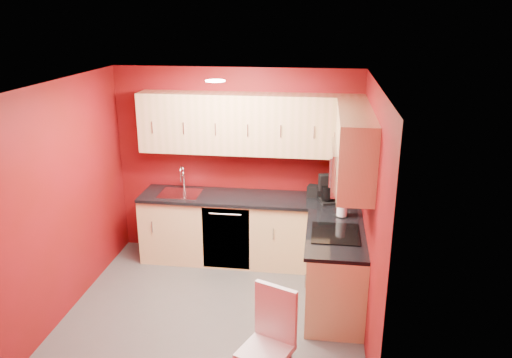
% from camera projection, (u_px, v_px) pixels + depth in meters
% --- Properties ---
extents(floor, '(3.20, 3.20, 0.00)m').
position_uv_depth(floor, '(215.00, 309.00, 5.55)').
color(floor, '#484543').
rests_on(floor, ground).
extents(ceiling, '(3.20, 3.20, 0.00)m').
position_uv_depth(ceiling, '(209.00, 83.00, 4.76)').
color(ceiling, white).
rests_on(ceiling, wall_back).
extents(wall_back, '(3.20, 0.00, 3.20)m').
position_uv_depth(wall_back, '(237.00, 164.00, 6.56)').
color(wall_back, maroon).
rests_on(wall_back, floor).
extents(wall_front, '(3.20, 0.00, 3.20)m').
position_uv_depth(wall_front, '(169.00, 278.00, 3.75)').
color(wall_front, maroon).
rests_on(wall_front, floor).
extents(wall_left, '(0.00, 3.00, 3.00)m').
position_uv_depth(wall_left, '(67.00, 198.00, 5.36)').
color(wall_left, maroon).
rests_on(wall_left, floor).
extents(wall_right, '(0.00, 3.00, 3.00)m').
position_uv_depth(wall_right, '(370.00, 213.00, 4.95)').
color(wall_right, maroon).
rests_on(wall_right, floor).
extents(base_cabinets_back, '(2.80, 0.60, 0.87)m').
position_uv_depth(base_cabinets_back, '(249.00, 230.00, 6.52)').
color(base_cabinets_back, '#DDB67E').
rests_on(base_cabinets_back, floor).
extents(base_cabinets_right, '(0.60, 1.30, 0.87)m').
position_uv_depth(base_cabinets_right, '(335.00, 272.00, 5.48)').
color(base_cabinets_right, '#DDB67E').
rests_on(base_cabinets_right, floor).
extents(countertop_back, '(2.80, 0.63, 0.04)m').
position_uv_depth(countertop_back, '(249.00, 198.00, 6.36)').
color(countertop_back, black).
rests_on(countertop_back, base_cabinets_back).
extents(countertop_right, '(0.63, 1.27, 0.04)m').
position_uv_depth(countertop_right, '(336.00, 234.00, 5.33)').
color(countertop_right, black).
rests_on(countertop_right, base_cabinets_right).
extents(upper_cabinets_back, '(2.80, 0.35, 0.75)m').
position_uv_depth(upper_cabinets_back, '(250.00, 124.00, 6.19)').
color(upper_cabinets_back, tan).
rests_on(upper_cabinets_back, wall_back).
extents(upper_cabinets_right, '(0.35, 1.55, 0.75)m').
position_uv_depth(upper_cabinets_right, '(354.00, 139.00, 5.18)').
color(upper_cabinets_right, tan).
rests_on(upper_cabinets_right, wall_right).
extents(microwave, '(0.42, 0.76, 0.42)m').
position_uv_depth(microwave, '(350.00, 167.00, 5.03)').
color(microwave, silver).
rests_on(microwave, upper_cabinets_right).
extents(cooktop, '(0.50, 0.55, 0.01)m').
position_uv_depth(cooktop, '(335.00, 234.00, 5.29)').
color(cooktop, black).
rests_on(cooktop, countertop_right).
extents(sink, '(0.52, 0.42, 0.35)m').
position_uv_depth(sink, '(180.00, 191.00, 6.47)').
color(sink, silver).
rests_on(sink, countertop_back).
extents(dishwasher_front, '(0.60, 0.02, 0.82)m').
position_uv_depth(dishwasher_front, '(226.00, 239.00, 6.28)').
color(dishwasher_front, black).
rests_on(dishwasher_front, base_cabinets_back).
extents(downlight, '(0.20, 0.20, 0.01)m').
position_uv_depth(downlight, '(215.00, 81.00, 5.04)').
color(downlight, white).
rests_on(downlight, ceiling).
extents(coffee_maker, '(0.27, 0.32, 0.34)m').
position_uv_depth(coffee_maker, '(329.00, 189.00, 6.12)').
color(coffee_maker, black).
rests_on(coffee_maker, countertop_back).
extents(napkin_holder, '(0.16, 0.16, 0.15)m').
position_uv_depth(napkin_holder, '(313.00, 191.00, 6.34)').
color(napkin_holder, black).
rests_on(napkin_holder, countertop_back).
extents(paper_towel, '(0.17, 0.17, 0.27)m').
position_uv_depth(paper_towel, '(342.00, 205.00, 5.71)').
color(paper_towel, white).
rests_on(paper_towel, countertop_right).
extents(dining_chair, '(0.52, 0.53, 0.97)m').
position_uv_depth(dining_chair, '(265.00, 346.00, 4.18)').
color(dining_chair, white).
rests_on(dining_chair, floor).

